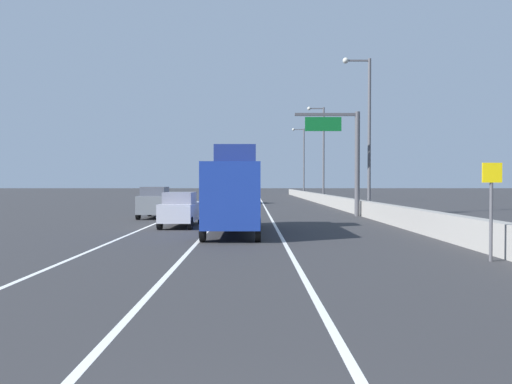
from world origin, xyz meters
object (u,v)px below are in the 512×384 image
Objects in this scene: overhead_sign_gantry at (347,150)px; car_black_3 at (225,192)px; speed_advisory_sign at (491,204)px; lamp_post_right_second at (366,126)px; car_gray_2 at (156,202)px; car_silver_0 at (181,209)px; lamp_post_right_third at (322,148)px; lamp_post_right_fourth at (303,158)px; car_blue_1 at (244,195)px; box_truck at (234,191)px.

overhead_sign_gantry is 1.73× the size of car_black_3.
speed_advisory_sign is 22.24m from lamp_post_right_second.
speed_advisory_sign is 0.70× the size of car_gray_2.
car_silver_0 is 1.10× the size of car_black_3.
car_silver_0 is at bearing -141.98° from lamp_post_right_second.
lamp_post_right_third is 1.00× the size of lamp_post_right_fourth.
speed_advisory_sign is at bearing -78.99° from car_blue_1.
speed_advisory_sign reaches higher than car_silver_0.
speed_advisory_sign is at bearing -53.18° from car_gray_2.
car_blue_1 is (-9.56, -2.67, -5.65)m from lamp_post_right_third.
car_silver_0 is at bearing -89.87° from car_black_3.
car_silver_0 is 1.12× the size of car_gray_2.
lamp_post_right_second is 16.47m from car_gray_2.
lamp_post_right_fourth is 17.15m from car_black_3.
overhead_sign_gantry is 0.64× the size of lamp_post_right_fourth.
lamp_post_right_second is at bearing 86.49° from speed_advisory_sign.
box_truck is at bearing -99.16° from lamp_post_right_fourth.
lamp_post_right_second reaches higher than box_truck.
speed_advisory_sign is at bearing -91.20° from lamp_post_right_fourth.
car_gray_2 reaches higher than car_silver_0.
speed_advisory_sign is 0.34× the size of box_truck.
car_gray_2 reaches higher than car_blue_1.
lamp_post_right_third is at bearing -46.18° from car_black_3.
box_truck is at bearing -59.59° from car_gray_2.
lamp_post_right_second is 16.84m from car_silver_0.
speed_advisory_sign reaches higher than car_black_3.
car_black_3 is (-12.68, -10.07, -5.65)m from lamp_post_right_fourth.
speed_advisory_sign is at bearing -47.15° from box_truck.
lamp_post_right_second is 23.21m from lamp_post_right_third.
lamp_post_right_second is 38.87m from car_black_3.
overhead_sign_gantry is 13.95m from car_silver_0.
car_gray_2 is 0.99× the size of car_black_3.
lamp_post_right_fourth is (1.87, 48.06, 1.93)m from overhead_sign_gantry.
box_truck is at bearing -89.87° from car_blue_1.
lamp_post_right_fourth is 60.25m from box_truck.
overhead_sign_gantry is at bearing 91.27° from speed_advisory_sign.
speed_advisory_sign is 16.33m from car_silver_0.
car_blue_1 is (-9.64, -25.88, -5.65)m from lamp_post_right_fourth.
car_silver_0 is 1.09× the size of car_blue_1.
lamp_post_right_third reaches higher than overhead_sign_gantry.
speed_advisory_sign is 45.15m from lamp_post_right_third.
car_gray_2 is at bearing -168.15° from lamp_post_right_second.
car_blue_1 is at bearing 114.92° from lamp_post_right_second.
box_truck is (3.12, -49.22, 0.98)m from car_black_3.
lamp_post_right_second reaches higher than speed_advisory_sign.
lamp_post_right_third is 1.35× the size of box_truck.
lamp_post_right_third reaches higher than box_truck.
car_silver_0 is at bearing -102.62° from lamp_post_right_fourth.
car_silver_0 is at bearing -67.81° from car_gray_2.
overhead_sign_gantry reaches higher than car_gray_2.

